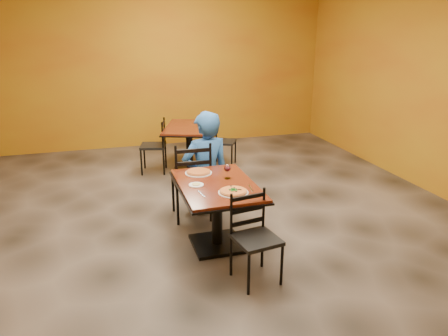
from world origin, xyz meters
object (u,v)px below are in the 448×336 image
object	(u,v)px
diner	(206,162)
plate_main	(233,193)
table_second	(189,137)
chair_second_left	(153,146)
wine_glass	(227,171)
plate_far	(198,173)
chair_second_right	(224,142)
pizza_main	(233,191)
pizza_far	(198,172)
chair_main_near	(256,240)
table_main	(217,200)
side_plate	(196,185)
chair_main_far	(191,179)

from	to	relation	value
diner	plate_main	world-z (taller)	diner
table_second	chair_second_left	xyz separation A→B (m)	(-0.62, 0.00, -0.10)
chair_second_left	wine_glass	bearing A→B (deg)	24.57
table_second	plate_far	distance (m)	2.43
table_second	chair_second_right	xyz separation A→B (m)	(0.62, 0.00, -0.13)
pizza_main	pizza_far	size ratio (longest dim) A/B	1.01
chair_main_near	pizza_main	size ratio (longest dim) A/B	3.09
chair_main_near	pizza_far	distance (m)	1.23
table_main	wine_glass	xyz separation A→B (m)	(0.16, 0.12, 0.28)
pizza_far	plate_main	bearing A→B (deg)	-73.68
diner	wine_glass	bearing A→B (deg)	83.66
diner	wine_glass	size ratio (longest dim) A/B	7.50
table_second	plate_far	xyz separation A→B (m)	(-0.40, -2.39, 0.20)
chair_main_near	chair_second_right	distance (m)	3.61
wine_glass	plate_far	bearing A→B (deg)	135.91
pizza_far	wine_glass	distance (m)	0.38
table_main	diner	world-z (taller)	diner
diner	pizza_main	size ratio (longest dim) A/B	4.75
side_plate	chair_main_near	bearing A→B (deg)	-62.79
diner	wine_glass	world-z (taller)	diner
diner	pizza_far	size ratio (longest dim) A/B	4.82
chair_second_left	plate_main	bearing A→B (deg)	21.90
chair_main_far	wine_glass	xyz separation A→B (m)	(0.26, -0.72, 0.33)
chair_main_near	side_plate	distance (m)	0.93
chair_second_left	table_second	bearing A→B (deg)	104.00
table_second	side_plate	bearing A→B (deg)	-100.43
chair_second_right	wine_glass	world-z (taller)	wine_glass
plate_main	wine_glass	xyz separation A→B (m)	(0.07, 0.43, 0.08)
table_main	diner	size ratio (longest dim) A/B	0.91
pizza_main	wine_glass	xyz separation A→B (m)	(0.07, 0.43, 0.07)
chair_second_right	pizza_far	world-z (taller)	chair_second_right
pizza_far	chair_second_right	bearing A→B (deg)	66.94
chair_main_near	chair_second_right	bearing A→B (deg)	69.07
diner	plate_main	xyz separation A→B (m)	(-0.04, -1.32, 0.08)
side_plate	wine_glass	distance (m)	0.41
chair_main_far	diner	size ratio (longest dim) A/B	0.76
plate_far	table_main	bearing A→B (deg)	-73.52
chair_main_far	wine_glass	size ratio (longest dim) A/B	5.71
pizza_main	pizza_far	world-z (taller)	same
chair_second_right	chair_second_left	bearing A→B (deg)	118.09
table_main	chair_main_near	world-z (taller)	chair_main_near
table_main	chair_main_near	xyz separation A→B (m)	(0.18, -0.77, -0.12)
wine_glass	chair_main_far	bearing A→B (deg)	109.99
pizza_main	plate_far	distance (m)	0.72
chair_main_near	plate_main	xyz separation A→B (m)	(-0.09, 0.46, 0.32)
side_plate	wine_glass	xyz separation A→B (m)	(0.38, 0.11, 0.08)
table_second	side_plate	size ratio (longest dim) A/B	8.57
pizza_main	plate_far	world-z (taller)	pizza_main
table_main	pizza_main	distance (m)	0.38
plate_main	chair_main_far	bearing A→B (deg)	99.63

